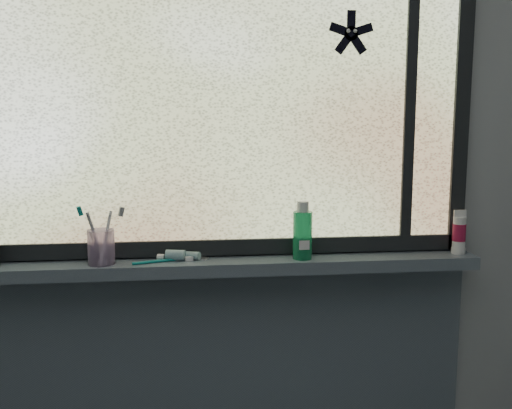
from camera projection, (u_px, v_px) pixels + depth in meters
The scene contains 13 objects.
wall_back at pixel (223, 184), 1.83m from camera, with size 3.00×0.01×2.50m, color #9EA3A8.
windowsill at pixel (225, 266), 1.79m from camera, with size 1.62×0.14×0.04m, color #4E5C69.
sill_apron at pixel (225, 408), 1.92m from camera, with size 1.62×0.02×0.98m, color #4E5C69.
window_pane at pixel (223, 95), 1.77m from camera, with size 1.50×0.01×1.00m, color silver.
frame_bottom at pixel (224, 247), 1.83m from camera, with size 1.60×0.03×0.05m, color black.
frame_right at pixel (461, 96), 1.85m from camera, with size 0.05×0.03×1.10m, color black.
frame_mullion at pixel (410, 96), 1.83m from camera, with size 0.04×0.03×1.00m, color black.
starfish_sticker at pixel (351, 34), 1.77m from camera, with size 0.15×0.02×0.15m, color black, non-canonical shape.
toothpaste_tube at pixel (182, 255), 1.78m from camera, with size 0.19×0.04×0.03m, color silver, non-canonical shape.
toothbrush_cup at pixel (101, 247), 1.72m from camera, with size 0.08×0.08×0.11m, color #C6A6DB.
toothbrush_lying at pixel (159, 260), 1.75m from camera, with size 0.20×0.02×0.01m, color #0D7A78, non-canonical shape.
mouthwash_bottle at pixel (303, 230), 1.79m from camera, with size 0.06×0.06×0.15m, color #21AB68.
cream_tube at pixel (459, 230), 1.86m from camera, with size 0.04×0.04×0.10m, color silver.
Camera 1 is at (-0.10, -0.51, 1.45)m, focal length 40.00 mm.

